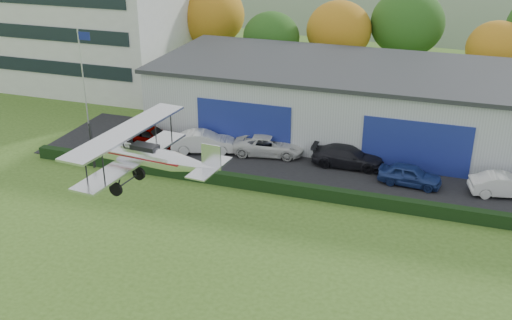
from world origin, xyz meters
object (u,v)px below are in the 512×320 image
(hangar, at_px, (424,107))
(car_0, at_px, (150,136))
(car_1, at_px, (204,142))
(flagpole, at_px, (83,70))
(car_2, at_px, (269,145))
(office_block, at_px, (87,25))
(car_5, at_px, (505,185))
(biplane, at_px, (147,154))
(car_4, at_px, (410,175))
(car_3, at_px, (348,156))

(hangar, height_order, car_0, hangar)
(car_1, bearing_deg, flagpole, 63.82)
(car_0, xyz_separation_m, car_2, (8.75, 1.16, -0.06))
(office_block, bearing_deg, hangar, -12.01)
(car_5, relative_size, biplane, 0.54)
(hangar, xyz_separation_m, office_block, (-33.00, 7.02, 2.56))
(car_0, bearing_deg, office_block, 46.87)
(car_0, relative_size, biplane, 0.57)
(hangar, height_order, car_4, hangar)
(car_1, height_order, car_5, car_1)
(car_3, bearing_deg, office_block, 63.32)
(office_block, relative_size, flagpole, 2.57)
(flagpole, bearing_deg, biplane, -48.77)
(car_5, bearing_deg, car_1, 76.16)
(flagpole, relative_size, car_3, 1.64)
(flagpole, relative_size, car_4, 2.03)
(hangar, relative_size, office_block, 1.97)
(hangar, relative_size, biplane, 5.28)
(flagpole, xyz_separation_m, car_2, (14.90, -0.36, -4.05))
(office_block, xyz_separation_m, biplane, (22.41, -29.30, 1.23))
(car_1, relative_size, car_2, 0.92)
(car_4, xyz_separation_m, car_5, (5.63, 0.35, 0.02))
(office_block, height_order, car_5, office_block)
(hangar, distance_m, office_block, 33.84)
(car_5, bearing_deg, car_0, 76.68)
(car_5, bearing_deg, flagpole, 73.97)
(hangar, xyz_separation_m, car_1, (-14.53, -7.36, -1.85))
(car_4, bearing_deg, car_0, 92.87)
(office_block, xyz_separation_m, car_4, (32.94, -15.13, -4.49))
(office_block, relative_size, biplane, 2.68)
(hangar, height_order, office_block, office_block)
(office_block, xyz_separation_m, car_3, (28.68, -13.56, -4.46))
(office_block, height_order, car_0, office_block)
(hangar, xyz_separation_m, flagpole, (-24.88, -5.98, 2.13))
(office_block, height_order, biplane, office_block)
(car_2, height_order, car_5, same)
(car_2, bearing_deg, hangar, -67.04)
(hangar, bearing_deg, car_4, -90.40)
(biplane, bearing_deg, car_5, 47.25)
(car_5, bearing_deg, car_3, 70.28)
(car_0, bearing_deg, car_4, -89.54)
(car_3, xyz_separation_m, car_4, (4.26, -1.57, -0.04))
(flagpole, relative_size, car_5, 1.92)
(office_block, height_order, car_3, office_block)
(office_block, distance_m, car_4, 36.53)
(car_0, bearing_deg, biplane, -148.81)
(hangar, bearing_deg, car_3, -123.43)
(car_1, xyz_separation_m, car_4, (14.47, -0.76, -0.08))
(car_0, distance_m, car_5, 24.31)
(car_3, relative_size, biplane, 0.63)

